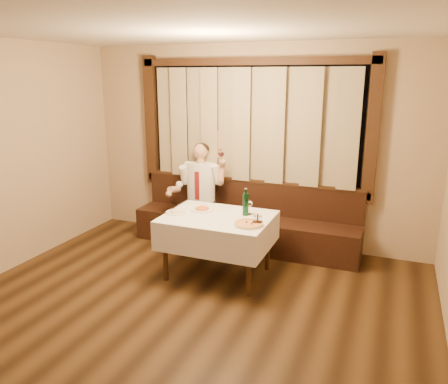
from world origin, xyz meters
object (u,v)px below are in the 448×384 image
at_px(dining_table, 218,224).
at_px(pasta_cream, 176,210).
at_px(seated_man, 199,186).
at_px(pasta_red, 202,207).
at_px(banquette, 245,225).
at_px(cruet_caddy, 258,221).
at_px(pizza, 249,224).
at_px(green_bottle, 246,204).

distance_m(dining_table, pasta_cream, 0.54).
bearing_deg(pasta_cream, dining_table, 8.64).
height_order(pasta_cream, seated_man, seated_man).
bearing_deg(pasta_red, pasta_cream, -140.36).
distance_m(banquette, pasta_cream, 1.31).
height_order(cruet_caddy, seated_man, seated_man).
bearing_deg(pasta_cream, pizza, -6.24).
relative_size(pasta_cream, seated_man, 0.18).
height_order(green_bottle, cruet_caddy, green_bottle).
bearing_deg(dining_table, green_bottle, 26.43).
bearing_deg(pizza, green_bottle, 114.54).
relative_size(pasta_red, green_bottle, 0.83).
xyz_separation_m(green_bottle, cruet_caddy, (0.23, -0.26, -0.10)).
height_order(banquette, green_bottle, green_bottle).
bearing_deg(seated_man, pasta_red, -62.85).
distance_m(green_bottle, cruet_caddy, 0.36).
bearing_deg(pizza, seated_man, 135.16).
relative_size(pasta_cream, cruet_caddy, 2.11).
bearing_deg(green_bottle, banquette, 108.73).
bearing_deg(banquette, dining_table, -90.00).
bearing_deg(pasta_red, pizza, -23.80).
relative_size(pizza, pasta_cream, 1.35).
height_order(banquette, cruet_caddy, banquette).
distance_m(banquette, green_bottle, 1.10).
xyz_separation_m(pasta_cream, seated_man, (-0.16, 1.01, 0.04)).
bearing_deg(seated_man, cruet_caddy, -40.95).
bearing_deg(pizza, dining_table, 157.73).
xyz_separation_m(pizza, cruet_caddy, (0.08, 0.07, 0.03)).
xyz_separation_m(pasta_red, cruet_caddy, (0.79, -0.24, 0.00)).
relative_size(banquette, seated_man, 2.22).
xyz_separation_m(pizza, pasta_cream, (-0.96, 0.11, 0.02)).
relative_size(dining_table, pasta_red, 4.60).
xyz_separation_m(banquette, seated_man, (-0.67, -0.09, 0.52)).
distance_m(pasta_cream, cruet_caddy, 1.05).
bearing_deg(seated_man, green_bottle, -38.96).
bearing_deg(green_bottle, pizza, -65.46).
bearing_deg(pasta_red, banquette, 73.59).
distance_m(pizza, cruet_caddy, 0.11).
xyz_separation_m(cruet_caddy, seated_man, (-1.20, 1.05, 0.04)).
relative_size(dining_table, cruet_caddy, 10.62).
xyz_separation_m(pasta_red, pasta_cream, (-0.25, -0.21, -0.00)).
height_order(dining_table, green_bottle, green_bottle).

